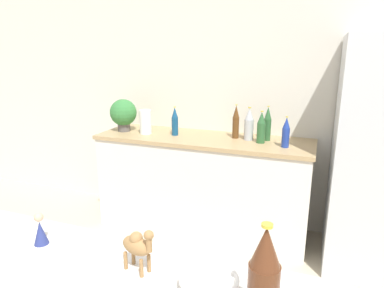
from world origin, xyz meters
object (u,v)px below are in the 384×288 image
(back_bottle_3, at_px, (261,128))
(back_bottle_1, at_px, (175,122))
(back_bottle_2, at_px, (236,122))
(back_bottle_4, at_px, (267,124))
(back_bottle_5, at_px, (286,133))
(wine_bottle, at_px, (264,281))
(wise_man_figurine_purple, at_px, (40,231))
(potted_plant, at_px, (123,113))
(back_bottle_0, at_px, (249,124))
(camel_figurine, at_px, (138,245))
(paper_towel_roll, at_px, (145,122))
(fruit_bowl, at_px, (209,283))

(back_bottle_3, bearing_deg, back_bottle_1, 180.00)
(back_bottle_2, bearing_deg, back_bottle_4, 3.22)
(back_bottle_3, xyz_separation_m, back_bottle_5, (0.21, -0.07, -0.01))
(wine_bottle, height_order, wise_man_figurine_purple, wine_bottle)
(potted_plant, distance_m, back_bottle_3, 1.35)
(back_bottle_0, distance_m, wise_man_figurine_purple, 2.10)
(back_bottle_4, distance_m, camel_figurine, 2.13)
(potted_plant, relative_size, back_bottle_4, 1.03)
(paper_towel_roll, relative_size, back_bottle_0, 0.78)
(wise_man_figurine_purple, bearing_deg, camel_figurine, -2.11)
(back_bottle_3, bearing_deg, wine_bottle, -80.29)
(back_bottle_1, bearing_deg, paper_towel_roll, -171.03)
(back_bottle_1, bearing_deg, potted_plant, -178.12)
(back_bottle_1, relative_size, back_bottle_2, 0.88)
(back_bottle_3, bearing_deg, paper_towel_roll, -177.63)
(back_bottle_2, distance_m, back_bottle_3, 0.26)
(back_bottle_2, distance_m, camel_figurine, 2.12)
(back_bottle_1, bearing_deg, wine_bottle, -61.21)
(paper_towel_roll, relative_size, back_bottle_5, 0.89)
(potted_plant, height_order, paper_towel_roll, potted_plant)
(paper_towel_roll, distance_m, back_bottle_4, 1.14)
(wine_bottle, bearing_deg, back_bottle_2, 105.34)
(back_bottle_1, xyz_separation_m, back_bottle_2, (0.56, 0.09, 0.02))
(camel_figurine, bearing_deg, back_bottle_4, 87.48)
(camel_figurine, bearing_deg, wise_man_figurine_purple, 177.89)
(back_bottle_1, relative_size, back_bottle_4, 0.88)
(back_bottle_4, distance_m, fruit_bowl, 2.15)
(paper_towel_roll, bearing_deg, back_bottle_5, -1.24)
(back_bottle_2, bearing_deg, back_bottle_5, -19.86)
(paper_towel_roll, xyz_separation_m, wine_bottle, (1.45, -2.08, 0.08))
(potted_plant, distance_m, wise_man_figurine_purple, 2.17)
(back_bottle_3, height_order, wine_bottle, wine_bottle)
(wise_man_figurine_purple, bearing_deg, back_bottle_5, 70.17)
(back_bottle_3, distance_m, wine_bottle, 2.16)
(back_bottle_4, height_order, fruit_bowl, back_bottle_4)
(fruit_bowl, bearing_deg, back_bottle_0, 98.40)
(paper_towel_roll, height_order, back_bottle_3, back_bottle_3)
(wise_man_figurine_purple, bearing_deg, back_bottle_4, 76.18)
(back_bottle_2, height_order, back_bottle_3, back_bottle_2)
(back_bottle_0, distance_m, fruit_bowl, 2.12)
(back_bottle_0, height_order, back_bottle_3, back_bottle_0)
(back_bottle_5, bearing_deg, wise_man_figurine_purple, -109.83)
(fruit_bowl, relative_size, camel_figurine, 1.12)
(back_bottle_5, height_order, wine_bottle, wine_bottle)
(potted_plant, bearing_deg, back_bottle_1, 1.88)
(paper_towel_roll, bearing_deg, back_bottle_0, 6.56)
(back_bottle_1, distance_m, back_bottle_5, 1.02)
(back_bottle_5, height_order, fruit_bowl, back_bottle_5)
(back_bottle_3, bearing_deg, wise_man_figurine_purple, -103.56)
(potted_plant, relative_size, paper_towel_roll, 1.38)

